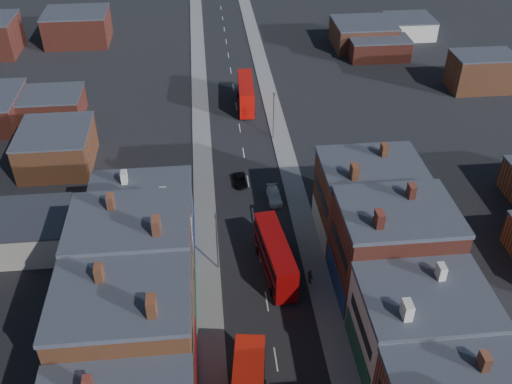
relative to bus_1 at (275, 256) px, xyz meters
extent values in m
cube|color=gray|center=(-8.00, 21.34, -2.57)|extent=(3.00, 200.00, 0.12)
cube|color=gray|center=(5.00, 21.34, -2.57)|extent=(3.00, 200.00, 0.12)
cylinder|color=slate|center=(-6.70, 1.34, 1.37)|extent=(0.16, 0.16, 8.00)
cube|color=slate|center=(-6.70, 1.34, 5.37)|extent=(0.25, 0.70, 0.25)
cylinder|color=slate|center=(3.70, 31.34, 1.37)|extent=(0.16, 0.16, 8.00)
cube|color=slate|center=(3.70, 31.34, 5.37)|extent=(0.25, 0.70, 0.25)
cube|color=#9D0809|center=(0.00, 0.00, -0.01)|extent=(3.88, 11.51, 4.51)
cube|color=black|center=(0.00, 0.00, -0.89)|extent=(3.83, 10.62, 0.92)
cube|color=black|center=(0.00, 0.00, 1.06)|extent=(3.83, 10.62, 0.92)
cylinder|color=black|center=(-0.85, -3.74, -2.12)|extent=(0.43, 1.06, 1.03)
cylinder|color=black|center=(1.70, -3.43, -2.12)|extent=(0.43, 1.06, 1.03)
cylinder|color=black|center=(-1.70, 3.43, -2.12)|extent=(0.43, 1.06, 1.03)
cylinder|color=black|center=(0.85, 3.74, -2.12)|extent=(0.43, 1.06, 1.03)
cube|color=#C00E08|center=(0.24, 43.18, -0.03)|extent=(3.04, 11.33, 4.49)
cube|color=black|center=(0.24, 43.18, -0.89)|extent=(3.06, 10.44, 0.92)
cube|color=black|center=(0.24, 43.18, 1.05)|extent=(3.06, 10.44, 0.92)
cylinder|color=black|center=(-1.19, 39.65, -2.12)|extent=(0.35, 1.03, 1.02)
cylinder|color=black|center=(1.36, 39.54, -2.12)|extent=(0.35, 1.03, 1.02)
cylinder|color=black|center=(-0.88, 46.83, -2.12)|extent=(0.35, 1.03, 1.02)
cylinder|color=black|center=(1.67, 46.72, -2.12)|extent=(0.35, 1.03, 1.02)
imported|color=black|center=(-2.70, 18.92, -2.08)|extent=(2.00, 4.04, 1.10)
imported|color=white|center=(1.74, 14.46, -1.97)|extent=(1.99, 4.61, 1.32)
imported|color=#544E48|center=(3.81, -2.26, -1.57)|extent=(0.89, 1.20, 1.87)
camera|label=1|loc=(-7.19, -49.31, 44.91)|focal=40.00mm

